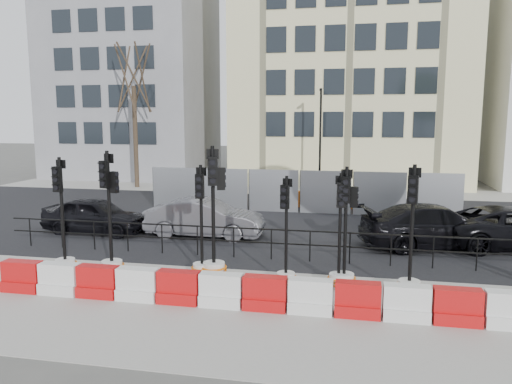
% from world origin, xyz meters
% --- Properties ---
extents(ground, '(120.00, 120.00, 0.00)m').
position_xyz_m(ground, '(0.00, 0.00, 0.00)').
color(ground, '#51514C').
rests_on(ground, ground).
extents(sidewalk_near, '(40.00, 6.00, 0.02)m').
position_xyz_m(sidewalk_near, '(0.00, -3.00, 0.01)').
color(sidewalk_near, gray).
rests_on(sidewalk_near, ground).
extents(road, '(40.00, 14.00, 0.03)m').
position_xyz_m(road, '(0.00, 7.00, 0.01)').
color(road, black).
rests_on(road, ground).
extents(sidewalk_far, '(40.00, 4.00, 0.02)m').
position_xyz_m(sidewalk_far, '(0.00, 16.00, 0.01)').
color(sidewalk_far, gray).
rests_on(sidewalk_far, ground).
extents(building_grey, '(11.00, 9.06, 14.00)m').
position_xyz_m(building_grey, '(-14.00, 21.99, 7.00)').
color(building_grey, gray).
rests_on(building_grey, ground).
extents(building_cream, '(15.00, 10.06, 18.00)m').
position_xyz_m(building_cream, '(2.00, 21.99, 9.00)').
color(building_cream, beige).
rests_on(building_cream, ground).
extents(kerb_railing, '(18.00, 0.04, 1.00)m').
position_xyz_m(kerb_railing, '(0.00, 1.20, 0.69)').
color(kerb_railing, black).
rests_on(kerb_railing, ground).
extents(heras_fencing, '(14.33, 1.72, 2.00)m').
position_xyz_m(heras_fencing, '(-0.01, 9.80, 0.68)').
color(heras_fencing, '#95979D').
rests_on(heras_fencing, ground).
extents(lamp_post_far, '(0.12, 0.56, 6.00)m').
position_xyz_m(lamp_post_far, '(0.50, 14.98, 3.22)').
color(lamp_post_far, black).
rests_on(lamp_post_far, ground).
extents(tree_bare_far, '(2.00, 2.00, 9.00)m').
position_xyz_m(tree_bare_far, '(-11.00, 15.50, 6.65)').
color(tree_bare_far, '#473828').
rests_on(tree_bare_far, ground).
extents(barrier_row, '(12.55, 0.50, 0.80)m').
position_xyz_m(barrier_row, '(-0.00, -2.80, 0.37)').
color(barrier_row, red).
rests_on(barrier_row, ground).
extents(traffic_signal_a, '(0.66, 0.66, 3.33)m').
position_xyz_m(traffic_signal_a, '(-5.59, -1.21, 0.69)').
color(traffic_signal_a, silver).
rests_on(traffic_signal_a, ground).
extents(traffic_signal_b, '(0.69, 0.69, 3.52)m').
position_xyz_m(traffic_signal_b, '(-4.15, -1.18, 0.84)').
color(traffic_signal_b, silver).
rests_on(traffic_signal_b, ground).
extents(traffic_signal_c, '(0.62, 0.62, 3.14)m').
position_xyz_m(traffic_signal_c, '(-1.63, -0.78, 0.65)').
color(traffic_signal_c, silver).
rests_on(traffic_signal_c, ground).
extents(traffic_signal_d, '(0.72, 0.72, 3.66)m').
position_xyz_m(traffic_signal_d, '(-1.26, -0.81, 0.87)').
color(traffic_signal_d, silver).
rests_on(traffic_signal_d, ground).
extents(traffic_signal_e, '(0.58, 0.58, 2.93)m').
position_xyz_m(traffic_signal_e, '(0.76, -1.06, 0.61)').
color(traffic_signal_e, silver).
rests_on(traffic_signal_e, ground).
extents(traffic_signal_f, '(0.63, 0.63, 3.19)m').
position_xyz_m(traffic_signal_f, '(2.29, -0.93, 0.76)').
color(traffic_signal_f, silver).
rests_on(traffic_signal_f, ground).
extents(traffic_signal_g, '(0.59, 0.59, 3.02)m').
position_xyz_m(traffic_signal_g, '(2.14, -0.93, 0.62)').
color(traffic_signal_g, silver).
rests_on(traffic_signal_g, ground).
extents(traffic_signal_h, '(0.65, 0.65, 3.30)m').
position_xyz_m(traffic_signal_h, '(3.89, -1.23, 0.68)').
color(traffic_signal_h, silver).
rests_on(traffic_signal_h, ground).
extents(car_a, '(2.06, 4.23, 1.38)m').
position_xyz_m(car_a, '(-7.21, 3.50, 0.69)').
color(car_a, black).
rests_on(car_a, ground).
extents(car_b, '(1.52, 4.34, 1.43)m').
position_xyz_m(car_b, '(-2.92, 3.71, 0.71)').
color(car_b, '#525257').
rests_on(car_b, ground).
extents(car_c, '(4.95, 6.28, 1.49)m').
position_xyz_m(car_c, '(5.22, 3.80, 0.74)').
color(car_c, black).
rests_on(car_c, ground).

